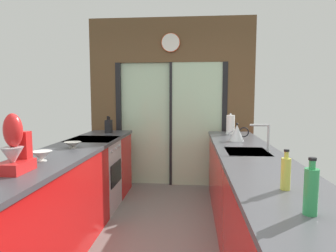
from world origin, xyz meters
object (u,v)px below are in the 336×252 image
Objects in this scene: mixing_bowl_near at (42,156)px; oven_range at (94,174)px; kettle at (237,133)px; stand_mixer at (15,150)px; knife_block at (109,126)px; soap_bottle_far at (286,173)px; paper_towel_roll at (230,125)px; soap_bottle_near at (311,190)px; mixing_bowl_far at (73,145)px.

oven_range is at bearing 90.82° from mixing_bowl_near.
stand_mixer is at bearing -137.56° from kettle.
knife_block is (0.02, 0.64, 0.56)m from oven_range.
kettle is at bearing 42.44° from stand_mixer.
soap_bottle_far reaches higher than kettle.
mixing_bowl_near is at bearing -133.32° from paper_towel_roll.
mixing_bowl_near is 0.55× the size of paper_towel_roll.
mixing_bowl_near is 0.64× the size of kettle.
stand_mixer is 1.79× the size of soap_bottle_far.
mixing_bowl_near is 2.60m from paper_towel_roll.
kettle is 0.61m from paper_towel_roll.
knife_block is at bearing 121.70° from soap_bottle_near.
paper_towel_roll reaches higher than soap_bottle_far.
oven_range is at bearing 128.71° from soap_bottle_near.
oven_range is 3.04× the size of paper_towel_roll.
stand_mixer reaches higher than kettle.
mixing_bowl_near is at bearing 161.56° from soap_bottle_far.
soap_bottle_far is at bearing -18.44° from mixing_bowl_near.
mixing_bowl_near is at bearing -89.18° from oven_range.
paper_towel_roll reaches higher than mixing_bowl_near.
mixing_bowl_far is (0.00, 0.62, -0.01)m from mixing_bowl_near.
stand_mixer is at bearing -90.00° from mixing_bowl_near.
mixing_bowl_near reaches higher than mixing_bowl_far.
knife_block reaches higher than oven_range.
kettle is 1.00× the size of soap_bottle_near.
oven_range is at bearing 133.64° from soap_bottle_far.
stand_mixer is at bearing -128.45° from paper_towel_roll.
mixing_bowl_far is at bearing -159.86° from kettle.
knife_block reaches higher than kettle.
stand_mixer is at bearing 172.36° from soap_bottle_far.
mixing_bowl_near is 1.93m from knife_block.
soap_bottle_far is at bearing -54.81° from knife_block.
stand_mixer reaches higher than knife_block.
mixing_bowl_near is 2.19m from kettle.
mixing_bowl_far is at bearing -90.00° from knife_block.
knife_block is 2.29m from stand_mixer.
knife_block is 0.59× the size of stand_mixer.
kettle is at bearing 89.93° from soap_bottle_far.
paper_towel_roll is at bearing 90.00° from soap_bottle_far.
paper_towel_roll is (1.78, 2.24, -0.03)m from stand_mixer.
paper_towel_roll is at bearing 35.42° from mixing_bowl_far.
soap_bottle_near reaches higher than mixing_bowl_far.
mixing_bowl_far is 0.70× the size of knife_block.
knife_block is (-0.00, 1.93, 0.05)m from mixing_bowl_near.
paper_towel_roll reaches higher than oven_range.
paper_towel_roll reaches higher than mixing_bowl_far.
knife_block reaches higher than soap_bottle_far.
paper_towel_roll is at bearing -1.40° from knife_block.
soap_bottle_near is (1.80, -2.24, 0.58)m from oven_range.
stand_mixer reaches higher than soap_bottle_far.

